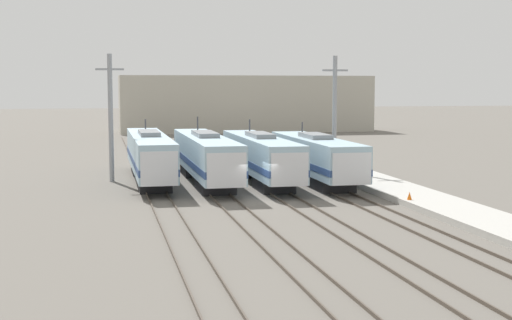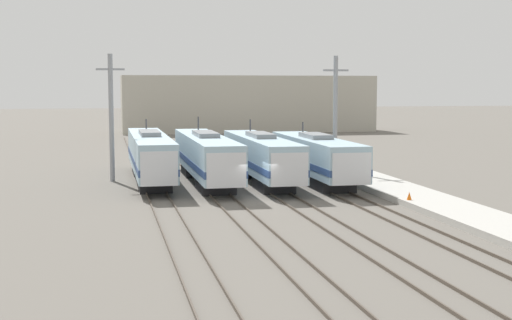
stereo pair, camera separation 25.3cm
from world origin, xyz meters
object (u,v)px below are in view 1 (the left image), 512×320
object	(u,v)px
locomotive_center_right	(261,157)
catenary_tower_right	(335,114)
locomotive_far_left	(150,156)
locomotive_far_right	(317,158)
catenary_tower_left	(111,116)
locomotive_center_left	(206,157)
traffic_cone	(409,196)

from	to	relation	value
locomotive_center_right	catenary_tower_right	world-z (taller)	catenary_tower_right
locomotive_far_left	catenary_tower_right	world-z (taller)	catenary_tower_right
locomotive_center_right	locomotive_far_right	xyz separation A→B (m)	(4.27, -0.93, -0.03)
catenary_tower_left	locomotive_center_left	bearing A→B (deg)	-21.30
catenary_tower_left	traffic_cone	xyz separation A→B (m)	(18.41, -16.22, -4.57)
locomotive_far_right	catenary_tower_right	world-z (taller)	catenary_tower_right
locomotive_far_right	catenary_tower_left	distance (m)	16.78
traffic_cone	locomotive_far_right	bearing A→B (deg)	102.71
locomotive_far_left	locomotive_center_right	distance (m)	8.96
locomotive_center_left	catenary_tower_right	distance (m)	12.28
locomotive_center_right	catenary_tower_left	distance (m)	12.52
locomotive_far_right	catenary_tower_left	bearing A→B (deg)	163.65
locomotive_center_left	catenary_tower_left	bearing A→B (deg)	158.70
locomotive_center_right	locomotive_far_left	bearing A→B (deg)	162.44
catenary_tower_right	traffic_cone	size ratio (longest dim) A/B	19.94
locomotive_far_left	locomotive_center_left	xyz separation A→B (m)	(4.27, -1.83, -0.01)
locomotive_center_right	traffic_cone	size ratio (longest dim) A/B	35.67
catenary_tower_left	traffic_cone	size ratio (longest dim) A/B	19.94
traffic_cone	locomotive_far_left	bearing A→B (deg)	135.38
locomotive_center_right	catenary_tower_right	xyz separation A→B (m)	(7.26, 3.70, 3.19)
locomotive_center_left	catenary_tower_left	size ratio (longest dim) A/B	1.93
locomotive_center_left	traffic_cone	world-z (taller)	locomotive_center_left
locomotive_center_right	locomotive_far_right	size ratio (longest dim) A/B	1.07
catenary_tower_left	locomotive_center_right	bearing A→B (deg)	-17.80
locomotive_far_left	locomotive_far_right	bearing A→B (deg)	-15.84
locomotive_center_right	catenary_tower_right	bearing A→B (deg)	27.00
locomotive_far_right	traffic_cone	xyz separation A→B (m)	(2.61, -11.58, -1.35)
catenary_tower_left	catenary_tower_right	size ratio (longest dim) A/B	1.00
locomotive_center_left	catenary_tower_right	size ratio (longest dim) A/B	1.93
locomotive_center_left	traffic_cone	xyz separation A→B (m)	(11.15, -13.39, -1.42)
locomotive_center_left	locomotive_center_right	world-z (taller)	locomotive_center_left
catenary_tower_right	locomotive_center_right	bearing A→B (deg)	-153.00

